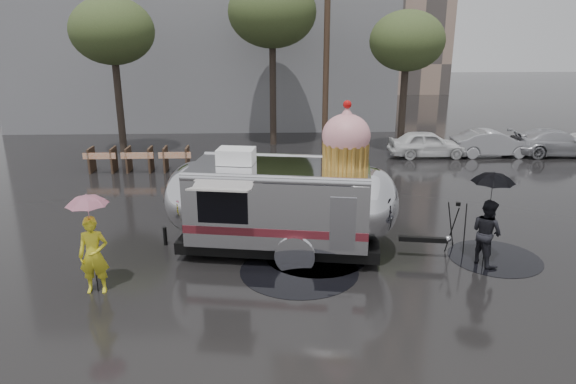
{
  "coord_description": "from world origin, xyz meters",
  "views": [
    {
      "loc": [
        -0.33,
        -10.66,
        5.59
      ],
      "look_at": [
        0.19,
        1.79,
        1.62
      ],
      "focal_mm": 32.0,
      "sensor_mm": 36.0,
      "label": 1
    }
  ],
  "objects_px": {
    "person_left": "(94,255)",
    "person_right": "(487,232)",
    "airstream_trailer": "(284,200)",
    "tripod": "(456,223)"
  },
  "relations": [
    {
      "from": "airstream_trailer",
      "to": "person_right",
      "type": "distance_m",
      "value": 5.07
    },
    {
      "from": "person_left",
      "to": "person_right",
      "type": "bearing_deg",
      "value": 3.4
    },
    {
      "from": "airstream_trailer",
      "to": "person_right",
      "type": "xyz_separation_m",
      "value": [
        4.94,
        -0.98,
        -0.59
      ]
    },
    {
      "from": "airstream_trailer",
      "to": "person_left",
      "type": "height_order",
      "value": "airstream_trailer"
    },
    {
      "from": "person_right",
      "to": "airstream_trailer",
      "type": "bearing_deg",
      "value": 56.01
    },
    {
      "from": "airstream_trailer",
      "to": "tripod",
      "type": "bearing_deg",
      "value": 7.64
    },
    {
      "from": "tripod",
      "to": "person_left",
      "type": "bearing_deg",
      "value": -152.5
    },
    {
      "from": "airstream_trailer",
      "to": "tripod",
      "type": "distance_m",
      "value": 4.55
    },
    {
      "from": "airstream_trailer",
      "to": "person_left",
      "type": "xyz_separation_m",
      "value": [
        -4.23,
        -2.02,
        -0.55
      ]
    },
    {
      "from": "person_left",
      "to": "person_right",
      "type": "relative_size",
      "value": 1.05
    }
  ]
}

